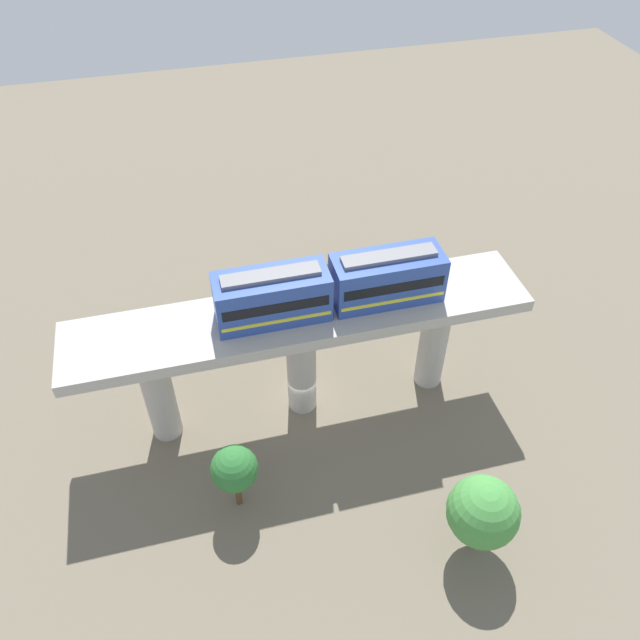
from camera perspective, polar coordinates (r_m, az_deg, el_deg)
ground_plane at (r=43.96m, az=-1.58°, el=-7.48°), size 120.00×120.00×0.00m
viaduct at (r=39.21m, az=-1.75°, el=-1.60°), size 5.20×28.00×8.58m
train at (r=37.00m, az=0.96°, el=2.99°), size 2.64×13.55×3.24m
parked_car_white at (r=52.08m, az=-5.18°, el=3.41°), size 2.58×4.47×1.76m
parked_car_yellow at (r=48.33m, az=-7.30°, el=-0.66°), size 1.87×4.23×1.76m
parked_car_black at (r=53.41m, az=2.78°, el=4.73°), size 2.40×4.42×1.76m
tree_near_viaduct at (r=36.94m, az=-7.70°, el=-13.13°), size 2.71×2.71×4.91m
tree_mid_lot at (r=36.15m, az=14.42°, el=-16.36°), size 3.91×3.91×5.60m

